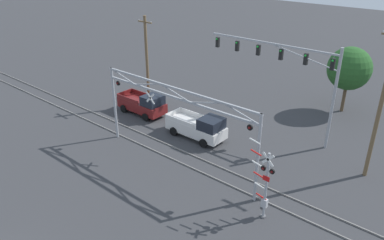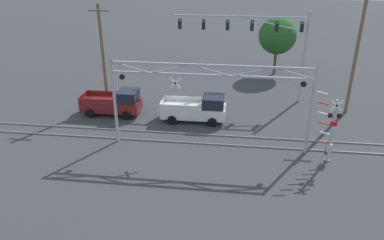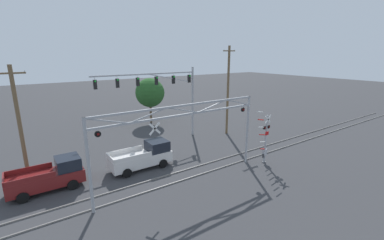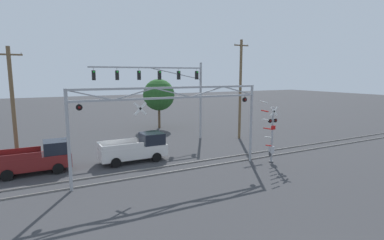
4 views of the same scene
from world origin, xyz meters
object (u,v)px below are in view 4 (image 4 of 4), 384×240
(pickup_truck_following, at_px, (37,158))
(background_tree_beyond_span, at_px, (159,95))
(crossing_gantry, at_px, (173,110))
(utility_pole_left, at_px, (13,107))
(crossing_signal_mast, at_px, (271,136))
(traffic_signal_span, at_px, (172,85))
(utility_pole_right, at_px, (240,89))
(pickup_truck_lead, at_px, (137,148))

(pickup_truck_following, height_order, background_tree_beyond_span, background_tree_beyond_span)
(crossing_gantry, xyz_separation_m, utility_pole_left, (-9.90, 6.75, 0.09))
(crossing_gantry, relative_size, crossing_signal_mast, 2.75)
(crossing_signal_mast, bearing_deg, traffic_signal_span, 109.57)
(crossing_gantry, bearing_deg, utility_pole_left, 145.73)
(crossing_signal_mast, height_order, background_tree_beyond_span, background_tree_beyond_span)
(pickup_truck_following, distance_m, utility_pole_right, 20.70)
(pickup_truck_lead, relative_size, background_tree_beyond_span, 0.82)
(pickup_truck_following, bearing_deg, background_tree_beyond_span, 42.14)
(pickup_truck_lead, distance_m, pickup_truck_following, 7.25)
(pickup_truck_following, height_order, utility_pole_left, utility_pole_left)
(utility_pole_left, relative_size, background_tree_beyond_span, 1.40)
(pickup_truck_lead, xyz_separation_m, utility_pole_left, (-8.57, 2.40, 3.63))
(pickup_truck_following, distance_m, utility_pole_left, 4.33)
(crossing_signal_mast, bearing_deg, utility_pole_left, 156.49)
(crossing_gantry, height_order, pickup_truck_following, crossing_gantry)
(utility_pole_right, bearing_deg, crossing_gantry, -146.17)
(traffic_signal_span, bearing_deg, utility_pole_right, -16.09)
(traffic_signal_span, height_order, pickup_truck_following, traffic_signal_span)
(crossing_gantry, xyz_separation_m, pickup_truck_following, (-8.57, 4.80, -3.55))
(crossing_gantry, xyz_separation_m, crossing_signal_mast, (8.07, -1.07, -2.44))
(crossing_signal_mast, relative_size, utility_pole_right, 0.47)
(crossing_gantry, xyz_separation_m, background_tree_beyond_span, (5.98, 17.97, -0.20))
(crossing_gantry, relative_size, traffic_signal_span, 1.17)
(crossing_signal_mast, distance_m, pickup_truck_following, 17.68)
(utility_pole_right, relative_size, background_tree_beyond_span, 1.65)
(crossing_signal_mast, height_order, pickup_truck_following, crossing_signal_mast)
(pickup_truck_lead, xyz_separation_m, utility_pole_right, (12.78, 3.31, 4.46))
(crossing_gantry, bearing_deg, utility_pole_right, 33.83)
(crossing_signal_mast, xyz_separation_m, pickup_truck_lead, (-9.41, 5.43, -1.11))
(utility_pole_left, distance_m, background_tree_beyond_span, 19.45)
(utility_pole_right, xyz_separation_m, background_tree_beyond_span, (-5.46, 10.31, -1.11))
(traffic_signal_span, height_order, utility_pole_left, utility_pole_left)
(pickup_truck_lead, xyz_separation_m, pickup_truck_following, (-7.23, 0.45, -0.00))
(crossing_gantry, relative_size, pickup_truck_lead, 2.61)
(pickup_truck_following, relative_size, utility_pole_right, 0.47)
(crossing_signal_mast, bearing_deg, pickup_truck_lead, 150.03)
(pickup_truck_following, relative_size, background_tree_beyond_span, 0.78)
(utility_pole_left, bearing_deg, background_tree_beyond_span, 35.25)
(pickup_truck_lead, height_order, pickup_truck_following, same)
(utility_pole_right, height_order, background_tree_beyond_span, utility_pole_right)
(crossing_signal_mast, relative_size, background_tree_beyond_span, 0.78)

